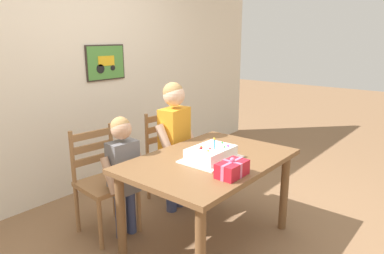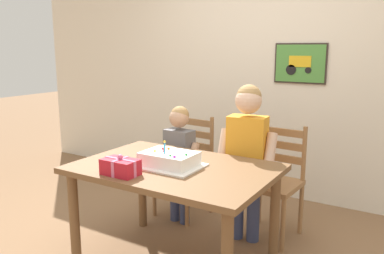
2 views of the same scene
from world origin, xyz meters
TOP-DOWN VIEW (x-y plane):
  - ground_plane at (0.00, 0.00)m, footprint 20.00×20.00m
  - back_wall at (0.00, 1.75)m, footprint 6.40×0.11m
  - dining_table at (0.00, 0.00)m, footprint 1.36×0.92m
  - birthday_cake at (-0.02, -0.03)m, footprint 0.44×0.34m
  - gift_box_red_large at (-0.19, -0.34)m, footprint 0.24×0.15m
  - chair_left at (-0.42, 0.82)m, footprint 0.46×0.46m
  - chair_right at (0.43, 0.82)m, footprint 0.45×0.45m
  - child_older at (0.27, 0.61)m, footprint 0.48×0.28m
  - child_younger at (-0.36, 0.61)m, footprint 0.39×0.23m

SIDE VIEW (x-z plane):
  - ground_plane at x=0.00m, z-range 0.00..0.00m
  - chair_left at x=-0.42m, z-range 0.01..0.93m
  - chair_right at x=0.43m, z-range 0.01..0.93m
  - child_younger at x=-0.36m, z-range 0.11..1.17m
  - dining_table at x=0.00m, z-range 0.27..1.01m
  - child_older at x=0.27m, z-range 0.14..1.40m
  - birthday_cake at x=-0.02m, z-range 0.69..0.89m
  - gift_box_red_large at x=-0.19m, z-range 0.72..0.86m
  - back_wall at x=0.00m, z-range 0.00..2.60m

